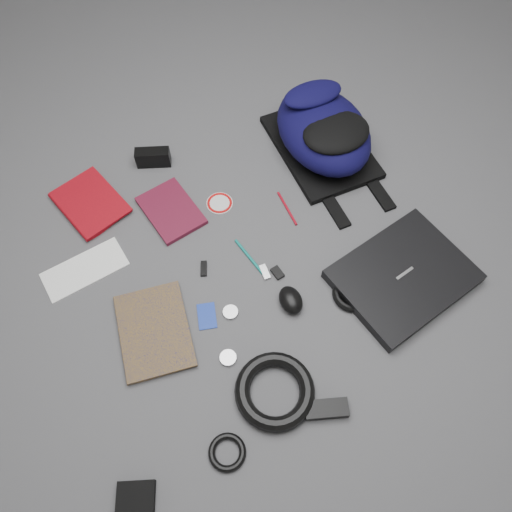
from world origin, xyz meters
name	(u,v)px	position (x,y,z in m)	size (l,w,h in m)	color
ground	(256,259)	(0.00, 0.00, 0.00)	(4.00, 4.00, 0.00)	#4F4F51
backpack	(323,130)	(0.39, 0.30, 0.09)	(0.30, 0.44, 0.18)	black
laptop	(403,276)	(0.36, -0.24, 0.02)	(0.38, 0.29, 0.04)	black
textbook_red	(67,218)	(-0.48, 0.38, 0.01)	(0.17, 0.23, 0.03)	maroon
comic_book	(120,340)	(-0.45, -0.08, 0.01)	(0.19, 0.26, 0.02)	#AA7A0C
envelope	(85,269)	(-0.48, 0.19, 0.00)	(0.25, 0.11, 0.00)	white
dvd_case	(171,211)	(-0.17, 0.27, 0.01)	(0.15, 0.21, 0.02)	#4B0E1F
compact_camera	(153,157)	(-0.16, 0.48, 0.03)	(0.11, 0.04, 0.06)	black
sticker_disc	(220,203)	(-0.02, 0.24, 0.00)	(0.09, 0.09, 0.00)	white
pen_teal	(250,258)	(-0.02, 0.01, 0.00)	(0.01, 0.01, 0.15)	#0D7C72
pen_red	(287,208)	(0.17, 0.13, 0.00)	(0.01, 0.01, 0.14)	#A50C1D
id_badge	(207,316)	(-0.21, -0.11, 0.00)	(0.05, 0.08, 0.00)	#1633A6
usb_black	(204,269)	(-0.16, 0.03, 0.00)	(0.02, 0.05, 0.01)	black
usb_silver	(265,272)	(0.00, -0.05, 0.00)	(0.02, 0.05, 0.01)	#BBBBBD
key_fob	(277,273)	(0.04, -0.07, 0.01)	(0.03, 0.04, 0.01)	black
mouse	(291,300)	(0.03, -0.17, 0.02)	(0.06, 0.09, 0.05)	black
headphone_left	(230,312)	(-0.14, -0.13, 0.01)	(0.04, 0.04, 0.01)	#A4A4A6
headphone_right	(228,358)	(-0.20, -0.25, 0.01)	(0.05, 0.05, 0.01)	#A7A8AA
cable_coil	(352,294)	(0.20, -0.23, 0.01)	(0.12, 0.12, 0.02)	black
power_brick	(326,409)	(-0.03, -0.48, 0.01)	(0.11, 0.05, 0.03)	black
power_cord_coil	(275,391)	(-0.13, -0.39, 0.02)	(0.21, 0.21, 0.04)	black
pouch	(136,501)	(-0.54, -0.48, 0.01)	(0.09, 0.09, 0.02)	black
earbud_coil	(227,452)	(-0.30, -0.47, 0.01)	(0.10, 0.10, 0.02)	black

